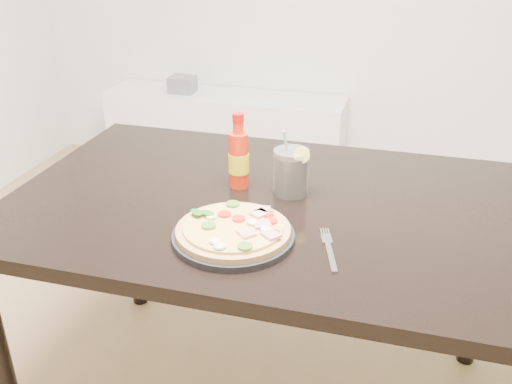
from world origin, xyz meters
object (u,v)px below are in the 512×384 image
(hot_sauce_bottle, at_px, (239,158))
(cola_cup, at_px, (291,173))
(fork, at_px, (329,248))
(dining_table, at_px, (268,226))
(media_console, at_px, (225,135))
(pizza, at_px, (235,229))
(plate, at_px, (233,236))

(hot_sauce_bottle, relative_size, cola_cup, 1.16)
(hot_sauce_bottle, xyz_separation_m, fork, (0.30, -0.27, -0.08))
(dining_table, xyz_separation_m, media_console, (-0.70, 1.71, -0.42))
(cola_cup, bearing_deg, hot_sauce_bottle, 178.55)
(hot_sauce_bottle, height_order, media_console, hot_sauce_bottle)
(dining_table, relative_size, pizza, 5.15)
(dining_table, relative_size, plate, 4.80)
(plate, xyz_separation_m, pizza, (0.00, 0.00, 0.02))
(pizza, relative_size, hot_sauce_bottle, 1.26)
(pizza, bearing_deg, media_console, 109.33)
(fork, bearing_deg, media_console, 98.69)
(plate, height_order, hot_sauce_bottle, hot_sauce_bottle)
(cola_cup, bearing_deg, media_console, 114.45)
(pizza, height_order, fork, pizza)
(dining_table, xyz_separation_m, plate, (-0.03, -0.22, 0.09))
(plate, relative_size, media_console, 0.21)
(fork, bearing_deg, dining_table, 117.53)
(cola_cup, bearing_deg, dining_table, -130.78)
(cola_cup, relative_size, media_console, 0.13)
(cola_cup, xyz_separation_m, media_console, (-0.75, 1.65, -0.56))
(dining_table, height_order, pizza, pizza)
(dining_table, relative_size, cola_cup, 7.50)
(hot_sauce_bottle, xyz_separation_m, cola_cup, (0.15, -0.00, -0.03))
(fork, bearing_deg, plate, 167.88)
(hot_sauce_bottle, bearing_deg, plate, -75.51)
(media_console, bearing_deg, cola_cup, -65.55)
(plate, distance_m, hot_sauce_bottle, 0.30)
(dining_table, relative_size, media_console, 1.00)
(plate, height_order, cola_cup, cola_cup)
(cola_cup, relative_size, fork, 1.01)
(dining_table, height_order, media_console, dining_table)
(hot_sauce_bottle, bearing_deg, pizza, -74.92)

